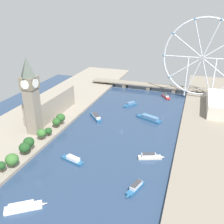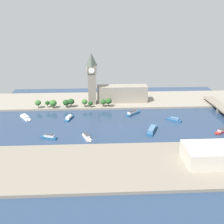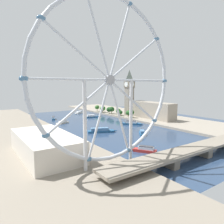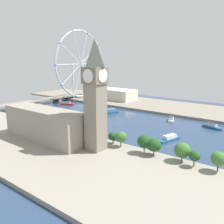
{
  "view_description": "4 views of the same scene",
  "coord_description": "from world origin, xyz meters",
  "px_view_note": "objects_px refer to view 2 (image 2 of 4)",
  "views": [
    {
      "loc": [
        70.32,
        -239.69,
        130.7
      ],
      "look_at": [
        -19.73,
        25.06,
        9.8
      ],
      "focal_mm": 40.27,
      "sensor_mm": 36.0,
      "label": 1
    },
    {
      "loc": [
        343.1,
        -29.82,
        143.12
      ],
      "look_at": [
        -12.95,
        -11.18,
        13.86
      ],
      "focal_mm": 44.43,
      "sensor_mm": 36.0,
      "label": 2
    },
    {
      "loc": [
        154.95,
        250.5,
        57.57
      ],
      "look_at": [
        -9.9,
        13.89,
        20.08
      ],
      "focal_mm": 33.41,
      "sensor_mm": 36.0,
      "label": 3
    },
    {
      "loc": [
        -213.85,
        -154.24,
        70.82
      ],
      "look_at": [
        11.16,
        19.51,
        6.96
      ],
      "focal_mm": 38.64,
      "sensor_mm": 36.0,
      "label": 4
    }
  ],
  "objects_px": {
    "tour_boat_3": "(133,113)",
    "tour_boat_6": "(25,117)",
    "riverside_hall": "(223,154)",
    "parliament_block": "(122,94)",
    "tour_boat_7": "(221,131)",
    "clock_tower": "(92,78)",
    "tour_boat_0": "(152,130)",
    "tour_boat_1": "(49,137)",
    "tour_boat_5": "(174,119)",
    "tour_boat_2": "(87,137)",
    "tour_boat_4": "(69,118)"
  },
  "relations": [
    {
      "from": "parliament_block",
      "to": "tour_boat_1",
      "type": "bearing_deg",
      "value": -37.01
    },
    {
      "from": "parliament_block",
      "to": "riverside_hall",
      "type": "distance_m",
      "value": 218.04
    },
    {
      "from": "clock_tower",
      "to": "tour_boat_0",
      "type": "bearing_deg",
      "value": 35.48
    },
    {
      "from": "tour_boat_4",
      "to": "tour_boat_3",
      "type": "bearing_deg",
      "value": -64.72
    },
    {
      "from": "riverside_hall",
      "to": "tour_boat_2",
      "type": "height_order",
      "value": "riverside_hall"
    },
    {
      "from": "riverside_hall",
      "to": "tour_boat_1",
      "type": "bearing_deg",
      "value": -110.98
    },
    {
      "from": "parliament_block",
      "to": "riverside_hall",
      "type": "xyz_separation_m",
      "value": [
        201.87,
        82.24,
        -4.91
      ]
    },
    {
      "from": "tour_boat_1",
      "to": "tour_boat_5",
      "type": "distance_m",
      "value": 171.98
    },
    {
      "from": "tour_boat_7",
      "to": "clock_tower",
      "type": "bearing_deg",
      "value": -67.87
    },
    {
      "from": "tour_boat_0",
      "to": "tour_boat_5",
      "type": "bearing_deg",
      "value": -24.57
    },
    {
      "from": "parliament_block",
      "to": "tour_boat_5",
      "type": "distance_m",
      "value": 107.38
    },
    {
      "from": "tour_boat_2",
      "to": "tour_boat_5",
      "type": "bearing_deg",
      "value": 92.41
    },
    {
      "from": "tour_boat_4",
      "to": "tour_boat_5",
      "type": "bearing_deg",
      "value": -79.6
    },
    {
      "from": "riverside_hall",
      "to": "tour_boat_3",
      "type": "distance_m",
      "value": 163.77
    },
    {
      "from": "tour_boat_3",
      "to": "tour_boat_6",
      "type": "height_order",
      "value": "tour_boat_3"
    },
    {
      "from": "parliament_block",
      "to": "tour_boat_2",
      "type": "height_order",
      "value": "parliament_block"
    },
    {
      "from": "tour_boat_0",
      "to": "tour_boat_7",
      "type": "distance_m",
      "value": 86.6
    },
    {
      "from": "tour_boat_2",
      "to": "tour_boat_7",
      "type": "bearing_deg",
      "value": 72.16
    },
    {
      "from": "tour_boat_2",
      "to": "riverside_hall",
      "type": "bearing_deg",
      "value": 43.11
    },
    {
      "from": "clock_tower",
      "to": "tour_boat_1",
      "type": "relative_size",
      "value": 3.58
    },
    {
      "from": "tour_boat_1",
      "to": "tour_boat_2",
      "type": "xyz_separation_m",
      "value": [
        2.46,
        45.7,
        -0.2
      ]
    },
    {
      "from": "tour_boat_6",
      "to": "tour_boat_7",
      "type": "height_order",
      "value": "tour_boat_7"
    },
    {
      "from": "tour_boat_0",
      "to": "tour_boat_1",
      "type": "distance_m",
      "value": 128.69
    },
    {
      "from": "clock_tower",
      "to": "tour_boat_2",
      "type": "xyz_separation_m",
      "value": [
        125.18,
        -5.02,
        -43.17
      ]
    },
    {
      "from": "parliament_block",
      "to": "tour_boat_5",
      "type": "height_order",
      "value": "parliament_block"
    },
    {
      "from": "parliament_block",
      "to": "tour_boat_6",
      "type": "distance_m",
      "value": 157.5
    },
    {
      "from": "tour_boat_1",
      "to": "tour_boat_7",
      "type": "xyz_separation_m",
      "value": [
        -5.64,
        214.02,
        0.07
      ]
    },
    {
      "from": "riverside_hall",
      "to": "tour_boat_0",
      "type": "bearing_deg",
      "value": -147.35
    },
    {
      "from": "tour_boat_3",
      "to": "riverside_hall",
      "type": "bearing_deg",
      "value": -106.84
    },
    {
      "from": "parliament_block",
      "to": "tour_boat_4",
      "type": "height_order",
      "value": "parliament_block"
    },
    {
      "from": "riverside_hall",
      "to": "tour_boat_1",
      "type": "xyz_separation_m",
      "value": [
        -69.73,
        -181.84,
        -9.17
      ]
    },
    {
      "from": "clock_tower",
      "to": "tour_boat_7",
      "type": "distance_m",
      "value": 205.46
    },
    {
      "from": "tour_boat_1",
      "to": "tour_boat_5",
      "type": "height_order",
      "value": "tour_boat_1"
    },
    {
      "from": "clock_tower",
      "to": "tour_boat_2",
      "type": "height_order",
      "value": "clock_tower"
    },
    {
      "from": "clock_tower",
      "to": "tour_boat_0",
      "type": "height_order",
      "value": "clock_tower"
    },
    {
      "from": "riverside_hall",
      "to": "parliament_block",
      "type": "bearing_deg",
      "value": -157.83
    },
    {
      "from": "parliament_block",
      "to": "clock_tower",
      "type": "bearing_deg",
      "value": -79.09
    },
    {
      "from": "tour_boat_6",
      "to": "tour_boat_7",
      "type": "xyz_separation_m",
      "value": [
        63.07,
        257.86,
        0.47
      ]
    },
    {
      "from": "tour_boat_0",
      "to": "tour_boat_3",
      "type": "bearing_deg",
      "value": 37.86
    },
    {
      "from": "tour_boat_5",
      "to": "tour_boat_7",
      "type": "xyz_separation_m",
      "value": [
        42.58,
        48.94,
        0.16
      ]
    },
    {
      "from": "clock_tower",
      "to": "tour_boat_5",
      "type": "distance_m",
      "value": 143.11
    },
    {
      "from": "riverside_hall",
      "to": "tour_boat_7",
      "type": "distance_m",
      "value": 82.46
    },
    {
      "from": "tour_boat_1",
      "to": "tour_boat_6",
      "type": "height_order",
      "value": "tour_boat_1"
    },
    {
      "from": "tour_boat_3",
      "to": "tour_boat_5",
      "type": "bearing_deg",
      "value": -71.23
    },
    {
      "from": "tour_boat_4",
      "to": "tour_boat_2",
      "type": "bearing_deg",
      "value": -141.38
    },
    {
      "from": "parliament_block",
      "to": "tour_boat_7",
      "type": "xyz_separation_m",
      "value": [
        126.5,
        114.42,
        -14.01
      ]
    },
    {
      "from": "tour_boat_2",
      "to": "tour_boat_4",
      "type": "relative_size",
      "value": 0.92
    },
    {
      "from": "riverside_hall",
      "to": "tour_boat_6",
      "type": "height_order",
      "value": "riverside_hall"
    },
    {
      "from": "tour_boat_5",
      "to": "riverside_hall",
      "type": "bearing_deg",
      "value": 135.81
    },
    {
      "from": "clock_tower",
      "to": "tour_boat_3",
      "type": "height_order",
      "value": "clock_tower"
    }
  ]
}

